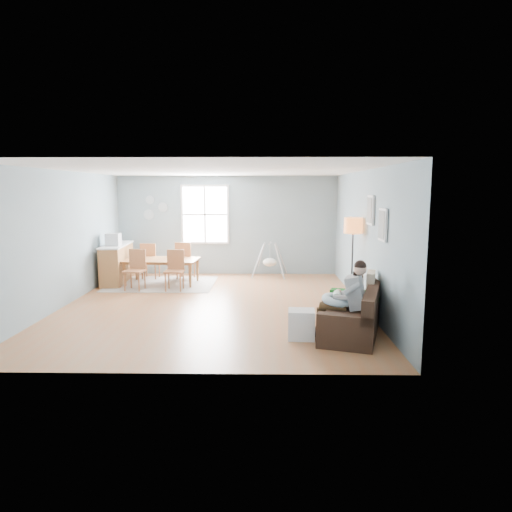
{
  "coord_description": "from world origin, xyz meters",
  "views": [
    {
      "loc": [
        1.02,
        -9.01,
        2.32
      ],
      "look_at": [
        0.86,
        0.06,
        1.0
      ],
      "focal_mm": 32.0,
      "sensor_mm": 36.0,
      "label": 1
    }
  ],
  "objects_px": {
    "chair_sw": "(136,267)",
    "sofa": "(355,317)",
    "chair_se": "(175,267)",
    "baby_swing": "(270,262)",
    "chair_nw": "(149,259)",
    "father": "(346,296)",
    "chair_ne": "(184,258)",
    "dining_table": "(162,272)",
    "monitor": "(113,240)",
    "counter": "(117,263)",
    "floor_lamp": "(353,233)",
    "toddler": "(353,291)",
    "storage_cube": "(301,324)"
  },
  "relations": [
    {
      "from": "chair_nw",
      "to": "chair_ne",
      "type": "height_order",
      "value": "chair_ne"
    },
    {
      "from": "father",
      "to": "chair_ne",
      "type": "relative_size",
      "value": 1.27
    },
    {
      "from": "chair_se",
      "to": "chair_nw",
      "type": "xyz_separation_m",
      "value": [
        -0.92,
        1.28,
        0.01
      ]
    },
    {
      "from": "dining_table",
      "to": "chair_se",
      "type": "distance_m",
      "value": 0.82
    },
    {
      "from": "toddler",
      "to": "chair_sw",
      "type": "distance_m",
      "value": 5.38
    },
    {
      "from": "counter",
      "to": "baby_swing",
      "type": "height_order",
      "value": "counter"
    },
    {
      "from": "chair_se",
      "to": "baby_swing",
      "type": "bearing_deg",
      "value": 37.3
    },
    {
      "from": "sofa",
      "to": "floor_lamp",
      "type": "height_order",
      "value": "floor_lamp"
    },
    {
      "from": "chair_nw",
      "to": "chair_ne",
      "type": "bearing_deg",
      "value": -0.86
    },
    {
      "from": "father",
      "to": "dining_table",
      "type": "relative_size",
      "value": 0.7
    },
    {
      "from": "floor_lamp",
      "to": "chair_nw",
      "type": "relative_size",
      "value": 1.86
    },
    {
      "from": "toddler",
      "to": "chair_sw",
      "type": "bearing_deg",
      "value": 146.04
    },
    {
      "from": "dining_table",
      "to": "monitor",
      "type": "distance_m",
      "value": 1.41
    },
    {
      "from": "storage_cube",
      "to": "dining_table",
      "type": "bearing_deg",
      "value": 127.04
    },
    {
      "from": "sofa",
      "to": "floor_lamp",
      "type": "distance_m",
      "value": 2.26
    },
    {
      "from": "storage_cube",
      "to": "baby_swing",
      "type": "bearing_deg",
      "value": 94.7
    },
    {
      "from": "chair_sw",
      "to": "chair_se",
      "type": "relative_size",
      "value": 1.01
    },
    {
      "from": "sofa",
      "to": "dining_table",
      "type": "height_order",
      "value": "sofa"
    },
    {
      "from": "father",
      "to": "baby_swing",
      "type": "xyz_separation_m",
      "value": [
        -1.13,
        5.1,
        -0.26
      ]
    },
    {
      "from": "chair_nw",
      "to": "counter",
      "type": "distance_m",
      "value": 0.83
    },
    {
      "from": "dining_table",
      "to": "counter",
      "type": "xyz_separation_m",
      "value": [
        -1.19,
        0.25,
        0.18
      ]
    },
    {
      "from": "counter",
      "to": "sofa",
      "type": "bearing_deg",
      "value": -38.09
    },
    {
      "from": "toddler",
      "to": "floor_lamp",
      "type": "xyz_separation_m",
      "value": [
        0.31,
        1.71,
        0.81
      ]
    },
    {
      "from": "father",
      "to": "storage_cube",
      "type": "height_order",
      "value": "father"
    },
    {
      "from": "sofa",
      "to": "dining_table",
      "type": "relative_size",
      "value": 1.16
    },
    {
      "from": "counter",
      "to": "toddler",
      "type": "bearing_deg",
      "value": -36.83
    },
    {
      "from": "chair_sw",
      "to": "sofa",
      "type": "bearing_deg",
      "value": -35.53
    },
    {
      "from": "father",
      "to": "dining_table",
      "type": "xyz_separation_m",
      "value": [
        -3.82,
        4.05,
        -0.35
      ]
    },
    {
      "from": "storage_cube",
      "to": "chair_se",
      "type": "relative_size",
      "value": 0.49
    },
    {
      "from": "father",
      "to": "baby_swing",
      "type": "height_order",
      "value": "father"
    },
    {
      "from": "floor_lamp",
      "to": "chair_ne",
      "type": "relative_size",
      "value": 1.8
    },
    {
      "from": "chair_ne",
      "to": "monitor",
      "type": "relative_size",
      "value": 2.94
    },
    {
      "from": "chair_sw",
      "to": "chair_nw",
      "type": "height_order",
      "value": "chair_nw"
    },
    {
      "from": "chair_se",
      "to": "baby_swing",
      "type": "relative_size",
      "value": 0.93
    },
    {
      "from": "storage_cube",
      "to": "chair_nw",
      "type": "distance_m",
      "value": 5.96
    },
    {
      "from": "chair_se",
      "to": "chair_nw",
      "type": "distance_m",
      "value": 1.57
    },
    {
      "from": "dining_table",
      "to": "monitor",
      "type": "height_order",
      "value": "monitor"
    },
    {
      "from": "sofa",
      "to": "storage_cube",
      "type": "bearing_deg",
      "value": -161.81
    },
    {
      "from": "chair_sw",
      "to": "storage_cube",
      "type": "bearing_deg",
      "value": -44.37
    },
    {
      "from": "floor_lamp",
      "to": "monitor",
      "type": "distance_m",
      "value": 5.78
    },
    {
      "from": "chair_sw",
      "to": "monitor",
      "type": "relative_size",
      "value": 2.83
    },
    {
      "from": "dining_table",
      "to": "chair_sw",
      "type": "xyz_separation_m",
      "value": [
        -0.46,
        -0.63,
        0.22
      ]
    },
    {
      "from": "sofa",
      "to": "counter",
      "type": "distance_m",
      "value": 6.61
    },
    {
      "from": "father",
      "to": "monitor",
      "type": "bearing_deg",
      "value": 141.35
    },
    {
      "from": "chair_se",
      "to": "baby_swing",
      "type": "xyz_separation_m",
      "value": [
        2.23,
        1.7,
        -0.13
      ]
    },
    {
      "from": "monitor",
      "to": "baby_swing",
      "type": "xyz_separation_m",
      "value": [
        3.84,
        1.13,
        -0.71
      ]
    },
    {
      "from": "sofa",
      "to": "chair_sw",
      "type": "height_order",
      "value": "chair_sw"
    },
    {
      "from": "chair_se",
      "to": "chair_nw",
      "type": "relative_size",
      "value": 0.98
    },
    {
      "from": "father",
      "to": "floor_lamp",
      "type": "distance_m",
      "value": 2.32
    },
    {
      "from": "storage_cube",
      "to": "chair_ne",
      "type": "relative_size",
      "value": 0.47
    }
  ]
}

